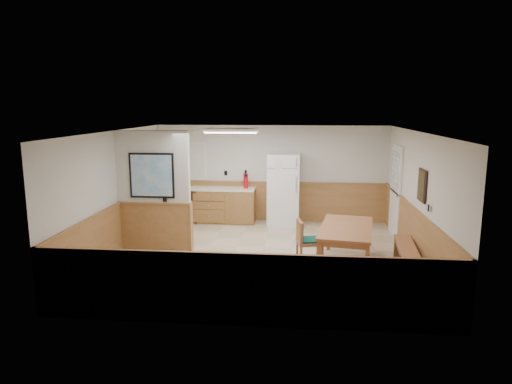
# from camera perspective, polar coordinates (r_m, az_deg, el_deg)

# --- Properties ---
(ground) EXTENTS (6.00, 6.00, 0.00)m
(ground) POSITION_cam_1_polar(r_m,az_deg,el_deg) (9.30, 0.74, -8.02)
(ground) COLOR tan
(ground) RESTS_ON ground
(ceiling) EXTENTS (6.00, 6.00, 0.02)m
(ceiling) POSITION_cam_1_polar(r_m,az_deg,el_deg) (8.82, 0.78, 7.56)
(ceiling) COLOR white
(ceiling) RESTS_ON back_wall
(back_wall) EXTENTS (6.00, 0.02, 2.50)m
(back_wall) POSITION_cam_1_polar(r_m,az_deg,el_deg) (11.93, 1.91, 2.32)
(back_wall) COLOR silver
(back_wall) RESTS_ON ground
(right_wall) EXTENTS (0.02, 6.00, 2.50)m
(right_wall) POSITION_cam_1_polar(r_m,az_deg,el_deg) (9.24, 19.65, -0.74)
(right_wall) COLOR silver
(right_wall) RESTS_ON ground
(left_wall) EXTENTS (0.02, 6.00, 2.50)m
(left_wall) POSITION_cam_1_polar(r_m,az_deg,el_deg) (9.68, -17.23, -0.10)
(left_wall) COLOR silver
(left_wall) RESTS_ON ground
(wainscot_back) EXTENTS (6.00, 0.04, 1.00)m
(wainscot_back) POSITION_cam_1_polar(r_m,az_deg,el_deg) (12.04, 1.89, -1.22)
(wainscot_back) COLOR #B47048
(wainscot_back) RESTS_ON ground
(wainscot_right) EXTENTS (0.04, 6.00, 1.00)m
(wainscot_right) POSITION_cam_1_polar(r_m,az_deg,el_deg) (9.40, 19.25, -5.22)
(wainscot_right) COLOR #B47048
(wainscot_right) RESTS_ON ground
(wainscot_left) EXTENTS (0.04, 6.00, 1.00)m
(wainscot_left) POSITION_cam_1_polar(r_m,az_deg,el_deg) (9.83, -16.88, -4.40)
(wainscot_left) COLOR #B47048
(wainscot_left) RESTS_ON ground
(partition_wall) EXTENTS (1.50, 0.20, 2.50)m
(partition_wall) POSITION_cam_1_polar(r_m,az_deg,el_deg) (9.61, -12.64, -0.07)
(partition_wall) COLOR silver
(partition_wall) RESTS_ON ground
(kitchen_counter) EXTENTS (2.20, 0.61, 1.00)m
(kitchen_counter) POSITION_cam_1_polar(r_m,az_deg,el_deg) (11.89, -4.03, -1.59)
(kitchen_counter) COLOR olive
(kitchen_counter) RESTS_ON ground
(exterior_door) EXTENTS (0.07, 1.02, 2.15)m
(exterior_door) POSITION_cam_1_polar(r_m,az_deg,el_deg) (11.09, 17.04, 0.18)
(exterior_door) COLOR white
(exterior_door) RESTS_ON ground
(kitchen_window) EXTENTS (0.80, 0.04, 1.00)m
(kitchen_window) POSITION_cam_1_polar(r_m,az_deg,el_deg) (12.17, -8.03, 3.82)
(kitchen_window) COLOR white
(kitchen_window) RESTS_ON back_wall
(wall_painting) EXTENTS (0.04, 0.50, 0.60)m
(wall_painting) POSITION_cam_1_polar(r_m,az_deg,el_deg) (8.89, 20.03, 0.78)
(wall_painting) COLOR black
(wall_painting) RESTS_ON right_wall
(fluorescent_fixture) EXTENTS (1.20, 0.30, 0.09)m
(fluorescent_fixture) POSITION_cam_1_polar(r_m,az_deg,el_deg) (10.20, -3.15, 7.66)
(fluorescent_fixture) COLOR white
(fluorescent_fixture) RESTS_ON ceiling
(refrigerator) EXTENTS (0.82, 0.73, 1.81)m
(refrigerator) POSITION_cam_1_polar(r_m,az_deg,el_deg) (11.60, 3.48, 0.35)
(refrigerator) COLOR white
(refrigerator) RESTS_ON ground
(dining_table) EXTENTS (1.22, 1.99, 0.75)m
(dining_table) POSITION_cam_1_polar(r_m,az_deg,el_deg) (8.78, 11.22, -4.86)
(dining_table) COLOR #AD633F
(dining_table) RESTS_ON ground
(dining_bench) EXTENTS (0.47, 1.49, 0.45)m
(dining_bench) POSITION_cam_1_polar(r_m,az_deg,el_deg) (8.96, 18.26, -7.01)
(dining_bench) COLOR #AD633F
(dining_bench) RESTS_ON ground
(dining_chair) EXTENTS (0.72, 0.54, 0.85)m
(dining_chair) POSITION_cam_1_polar(r_m,az_deg,el_deg) (8.81, 6.16, -5.76)
(dining_chair) COLOR #AD633F
(dining_chair) RESTS_ON ground
(fire_extinguisher) EXTENTS (0.14, 0.14, 0.47)m
(fire_extinguisher) POSITION_cam_1_polar(r_m,az_deg,el_deg) (11.71, -1.29, 1.47)
(fire_extinguisher) COLOR red
(fire_extinguisher) RESTS_ON kitchen_counter
(soap_bottle) EXTENTS (0.08, 0.08, 0.21)m
(soap_bottle) POSITION_cam_1_polar(r_m,az_deg,el_deg) (12.03, -8.84, 1.09)
(soap_bottle) COLOR #1A9434
(soap_bottle) RESTS_ON kitchen_counter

